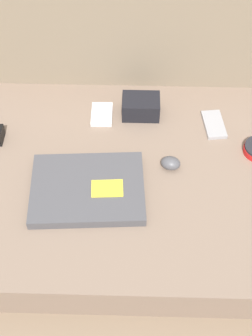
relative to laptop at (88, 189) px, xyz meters
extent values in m
plane|color=#7A6651|center=(0.11, 0.08, -0.14)|extent=(8.00, 8.00, 0.00)
cube|color=#7A6656|center=(0.11, 0.08, -0.08)|extent=(1.06, 0.79, 0.13)
cube|color=#7F705B|center=(0.11, 0.57, 0.12)|extent=(1.06, 0.20, 0.53)
cube|color=#47474C|center=(0.00, 0.00, 0.00)|extent=(0.34, 0.27, 0.03)
cube|color=yellow|center=(0.06, -0.01, 0.02)|extent=(0.09, 0.07, 0.00)
ellipsoid|color=#4C4C51|center=(0.24, 0.10, 0.00)|extent=(0.07, 0.06, 0.04)
cube|color=#99999E|center=(0.39, 0.28, -0.01)|extent=(0.08, 0.13, 0.01)
cube|color=silver|center=(0.02, 0.31, -0.01)|extent=(0.07, 0.10, 0.01)
cube|color=black|center=(0.15, 0.33, 0.02)|extent=(0.12, 0.09, 0.06)
camera|label=1|loc=(0.13, -0.80, 1.08)|focal=50.00mm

